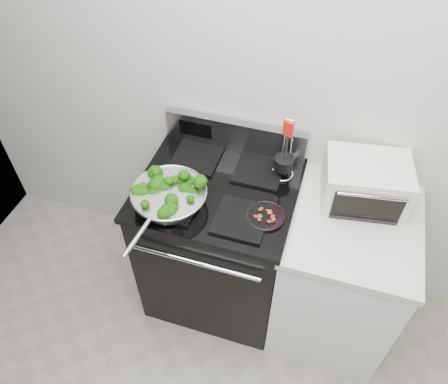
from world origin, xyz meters
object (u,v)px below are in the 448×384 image
at_px(bacon_plate, 266,215).
at_px(toaster_oven, 365,183).
at_px(skillet, 169,196).
at_px(utensil_holder, 283,166).
at_px(gas_range, 219,242).

xyz_separation_m(bacon_plate, toaster_oven, (0.41, 0.28, 0.07)).
relative_size(bacon_plate, toaster_oven, 0.42).
bearing_deg(toaster_oven, bacon_plate, -154.56).
height_order(skillet, bacon_plate, skillet).
relative_size(skillet, toaster_oven, 1.34).
relative_size(skillet, utensil_holder, 1.66).
relative_size(gas_range, skillet, 1.96).
distance_m(gas_range, bacon_plate, 0.57).
bearing_deg(utensil_holder, bacon_plate, -73.12).
bearing_deg(utensil_holder, gas_range, -128.50).
xyz_separation_m(gas_range, toaster_oven, (0.69, 0.16, 0.54)).
distance_m(gas_range, utensil_holder, 0.63).
distance_m(utensil_holder, toaster_oven, 0.40).
bearing_deg(bacon_plate, toaster_oven, 34.15).
xyz_separation_m(utensil_holder, toaster_oven, (0.40, -0.02, 0.02)).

